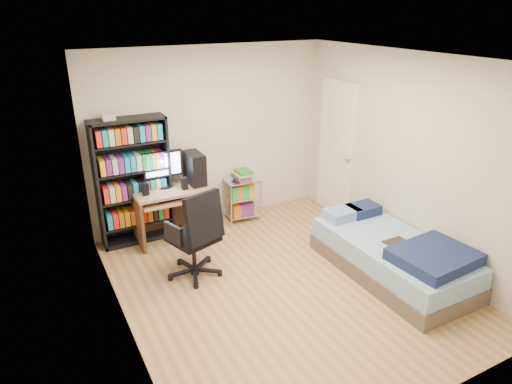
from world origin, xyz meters
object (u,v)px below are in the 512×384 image
office_chair (196,249)px  bed (394,256)px  media_shelf (133,180)px  computer_desk (177,191)px

office_chair → bed: (2.05, -1.07, -0.10)m
media_shelf → computer_desk: 0.58m
office_chair → bed: 2.31m
office_chair → computer_desk: bearing=64.6°
media_shelf → bed: (2.43, -2.28, -0.62)m
computer_desk → bed: 2.89m
bed → office_chair: bearing=152.6°
media_shelf → office_chair: 1.37m
bed → media_shelf: bearing=136.8°
computer_desk → office_chair: computer_desk is taller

